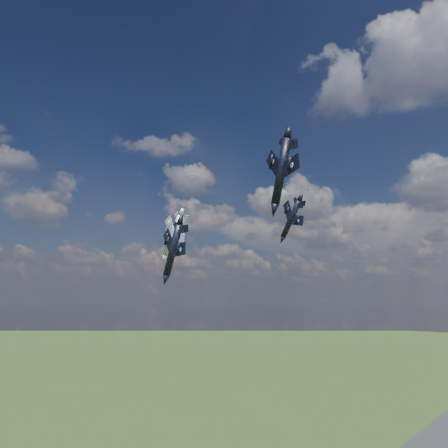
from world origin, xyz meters
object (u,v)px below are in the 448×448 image
Objects in this scene: jet_left_silver at (173,235)px; jet_right_navy at (281,171)px; jet_high_navy at (291,219)px; jet_lead_navy at (173,250)px.

jet_right_navy is at bearing -15.88° from jet_left_silver.
jet_high_navy is at bearing 43.01° from jet_left_silver.
jet_high_navy reaches higher than jet_left_silver.
jet_right_navy is 46.34m from jet_high_navy.
jet_left_silver is (-8.89, 8.42, 5.06)m from jet_lead_navy.
jet_high_navy reaches higher than jet_right_navy.
jet_left_silver is (-47.59, 25.63, -1.31)m from jet_right_navy.
jet_lead_navy is 29.57m from jet_high_navy.
jet_right_navy is 0.79× the size of jet_left_silver.
jet_left_silver reaches higher than jet_right_navy.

